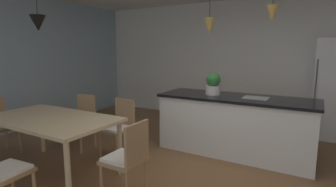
{
  "coord_description": "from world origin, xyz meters",
  "views": [
    {
      "loc": [
        1.12,
        -2.71,
        1.59
      ],
      "look_at": [
        -0.66,
        0.37,
        1.01
      ],
      "focal_mm": 28.1,
      "sensor_mm": 36.0,
      "label": 1
    }
  ],
  "objects": [
    {
      "name": "kitchen_island",
      "position": [
        0.03,
        1.24,
        0.46
      ],
      "size": [
        2.34,
        0.83,
        0.91
      ],
      "color": "silver",
      "rests_on": "ground_plane"
    },
    {
      "name": "pendant_over_table",
      "position": [
        -1.99,
        -0.59,
        1.94
      ],
      "size": [
        0.19,
        0.19,
        0.86
      ],
      "color": "black"
    },
    {
      "name": "refrigerator",
      "position": [
        1.4,
        2.86,
        0.91
      ],
      "size": [
        0.74,
        0.67,
        1.81
      ],
      "color": "silver",
      "rests_on": "ground_plane"
    },
    {
      "name": "window_wall_left_glazing",
      "position": [
        -4.06,
        0.0,
        1.35
      ],
      "size": [
        0.06,
        8.4,
        2.7
      ],
      "primitive_type": "cube",
      "color": "#9EB7C6",
      "rests_on": "ground_plane"
    },
    {
      "name": "potted_plant_on_island",
      "position": [
        -0.34,
        1.24,
        1.07
      ],
      "size": [
        0.23,
        0.23,
        0.35
      ],
      "color": "beige",
      "rests_on": "kitchen_island"
    },
    {
      "name": "pendant_over_island_main",
      "position": [
        -0.42,
        1.24,
        1.96
      ],
      "size": [
        0.17,
        0.17,
        0.87
      ],
      "color": "black"
    },
    {
      "name": "dining_table",
      "position": [
        -1.82,
        -0.64,
        0.68
      ],
      "size": [
        1.75,
        0.97,
        0.75
      ],
      "color": "#D1B284",
      "rests_on": "ground_plane"
    },
    {
      "name": "chair_far_right",
      "position": [
        -1.42,
        0.21,
        0.47
      ],
      "size": [
        0.44,
        0.44,
        0.87
      ],
      "color": "#A87F56",
      "rests_on": "ground_plane"
    },
    {
      "name": "chair_kitchen_end",
      "position": [
        -0.58,
        -0.64,
        0.47
      ],
      "size": [
        0.4,
        0.4,
        0.87
      ],
      "color": "#A87F56",
      "rests_on": "ground_plane"
    },
    {
      "name": "wall_back_kitchen",
      "position": [
        0.0,
        3.26,
        1.35
      ],
      "size": [
        10.0,
        0.12,
        2.7
      ],
      "primitive_type": "cube",
      "color": "white",
      "rests_on": "ground_plane"
    },
    {
      "name": "chair_far_left",
      "position": [
        -2.22,
        0.21,
        0.47
      ],
      "size": [
        0.43,
        0.43,
        0.87
      ],
      "color": "#A87F56",
      "rests_on": "ground_plane"
    },
    {
      "name": "pendant_over_island_aux",
      "position": [
        0.49,
        1.24,
        2.09
      ],
      "size": [
        0.16,
        0.16,
        0.73
      ],
      "color": "black"
    }
  ]
}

